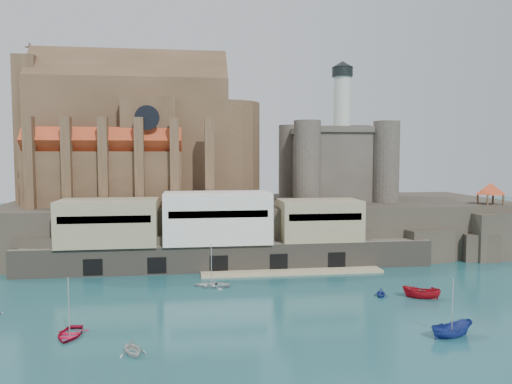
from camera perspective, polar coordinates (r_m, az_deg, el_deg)
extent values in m
plane|color=#18494F|center=(66.03, 5.75, -12.86)|extent=(300.00, 300.00, 0.00)
cube|color=#2A251F|center=(103.41, 0.56, -3.72)|extent=(100.00, 34.00, 10.00)
cube|color=#2A251F|center=(89.41, -22.79, -6.64)|extent=(9.00, 5.00, 6.00)
cube|color=#2A251F|center=(86.67, -12.44, -6.74)|extent=(9.00, 5.00, 6.00)
cube|color=#2A251F|center=(86.95, -1.13, -6.60)|extent=(9.00, 5.00, 6.00)
cube|color=#2A251F|center=(90.48, 9.69, -6.23)|extent=(9.00, 5.00, 6.00)
cube|color=#2A251F|center=(96.46, 18.84, -5.75)|extent=(9.00, 5.00, 6.00)
cube|color=#615A4E|center=(85.83, -3.05, -7.26)|extent=(70.00, 6.00, 4.50)
cube|color=tan|center=(83.36, 4.17, -9.10)|extent=(30.00, 4.00, 0.40)
cube|color=black|center=(84.21, -18.13, -8.15)|extent=(3.00, 0.40, 2.60)
cube|color=black|center=(83.00, -11.25, -8.20)|extent=(3.00, 0.40, 2.60)
cube|color=black|center=(82.99, -4.27, -8.13)|extent=(3.00, 0.40, 2.60)
cube|color=black|center=(84.18, 2.60, -7.94)|extent=(3.00, 0.40, 2.60)
cube|color=black|center=(86.52, 9.19, -7.66)|extent=(3.00, 0.40, 2.60)
cube|color=gray|center=(86.53, -16.47, -3.31)|extent=(16.00, 9.00, 7.50)
cube|color=silver|center=(85.61, -4.46, -2.89)|extent=(18.00, 9.00, 8.50)
cube|color=gray|center=(88.59, 7.26, -3.16)|extent=(14.00, 8.00, 7.00)
cube|color=#4E3824|center=(103.91, -14.00, 5.59)|extent=(38.00, 14.00, 24.00)
cube|color=#4E3824|center=(104.89, -14.12, 12.15)|extent=(38.00, 13.01, 13.01)
cylinder|color=#4E3824|center=(103.60, -3.44, 4.61)|extent=(14.00, 14.00, 20.00)
cube|color=#4E3824|center=(103.53, -11.77, 4.52)|extent=(10.00, 20.00, 20.00)
cube|color=#4E3824|center=(95.10, -16.94, 1.44)|extent=(28.00, 5.00, 10.00)
cube|color=#4E3824|center=(113.88, -15.43, 1.92)|extent=(28.00, 5.00, 10.00)
cube|color=#B43D1E|center=(95.02, -17.02, 5.42)|extent=(28.00, 5.66, 5.66)
cube|color=#B43D1E|center=(113.81, -15.50, 5.24)|extent=(28.00, 5.66, 5.66)
cube|color=#4E3824|center=(107.67, -24.19, 6.35)|extent=(4.00, 10.00, 28.00)
cylinder|color=black|center=(91.75, -12.35, 8.30)|extent=(4.40, 0.30, 4.40)
cube|color=#4E3824|center=(94.75, -24.46, 3.04)|extent=(1.60, 2.20, 16.00)
cube|color=#4E3824|center=(93.17, -20.80, 3.13)|extent=(1.60, 2.20, 16.00)
cube|color=#4E3824|center=(91.98, -17.03, 3.21)|extent=(1.60, 2.20, 16.00)
cube|color=#4E3824|center=(91.20, -13.17, 3.28)|extent=(1.60, 2.20, 16.00)
cube|color=#4E3824|center=(90.83, -9.27, 3.34)|extent=(1.60, 2.20, 16.00)
cube|color=#4E3824|center=(90.89, -5.35, 3.37)|extent=(1.60, 2.20, 16.00)
cube|color=#433C34|center=(106.90, 9.01, 2.94)|extent=(16.00, 16.00, 14.00)
cube|color=#433C34|center=(106.98, 9.06, 6.91)|extent=(17.00, 17.00, 1.20)
cylinder|color=#433C34|center=(97.05, 5.86, 3.43)|extent=(5.20, 5.20, 16.00)
cylinder|color=#433C34|center=(102.02, 14.64, 3.35)|extent=(5.20, 5.20, 16.00)
cylinder|color=#433C34|center=(112.66, 3.93, 3.56)|extent=(5.20, 5.20, 16.00)
cylinder|color=#433C34|center=(116.97, 11.64, 3.51)|extent=(5.20, 5.20, 16.00)
cylinder|color=silver|center=(109.87, 9.80, 9.76)|extent=(3.60, 3.60, 12.00)
cylinder|color=black|center=(110.76, 9.85, 13.37)|extent=(4.40, 4.40, 2.00)
cone|color=black|center=(111.02, 9.86, 14.18)|extent=(4.60, 4.60, 1.40)
cube|color=#2A251F|center=(105.31, 25.09, -4.35)|extent=(12.00, 10.00, 8.70)
cube|color=#2A251F|center=(100.97, 24.06, -5.73)|extent=(6.00, 5.00, 5.00)
cube|color=#2A251F|center=(109.91, 26.69, -4.76)|extent=(5.00, 4.00, 6.00)
cube|color=#4E3824|center=(104.76, 25.16, -1.91)|extent=(4.20, 4.20, 0.30)
cylinder|color=#4E3824|center=(102.42, 24.93, -1.22)|extent=(0.36, 0.36, 3.20)
cylinder|color=#4E3824|center=(104.18, 26.41, -1.18)|extent=(0.36, 0.36, 3.20)
cylinder|color=#4E3824|center=(105.11, 23.98, -1.06)|extent=(0.36, 0.36, 3.20)
cylinder|color=#4E3824|center=(106.83, 25.44, -1.02)|extent=(0.36, 0.36, 3.20)
pyramid|color=#B43D1E|center=(104.42, 25.24, 0.35)|extent=(6.40, 6.40, 2.20)
imported|color=#BA0B2D|center=(59.26, -20.52, -15.15)|extent=(3.73, 1.26, 5.14)
imported|color=beige|center=(52.60, -13.94, -17.55)|extent=(3.47, 2.84, 3.47)
imported|color=navy|center=(59.30, 21.45, -15.16)|extent=(2.41, 2.37, 5.20)
imported|color=#A70E1B|center=(72.66, 18.36, -11.45)|extent=(2.51, 2.48, 5.01)
imported|color=silver|center=(75.17, -5.11, -10.71)|extent=(1.75, 3.95, 5.34)
imported|color=navy|center=(72.20, 14.07, -11.46)|extent=(2.83, 2.30, 2.83)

